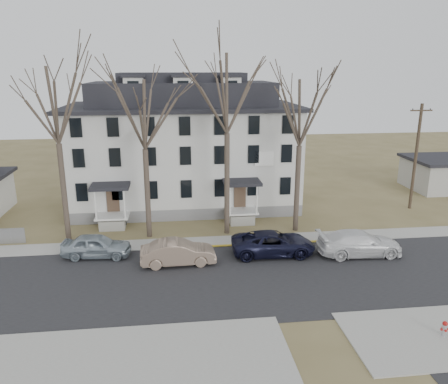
{
  "coord_description": "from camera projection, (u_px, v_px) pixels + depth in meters",
  "views": [
    {
      "loc": [
        -2.99,
        -21.96,
        12.49
      ],
      "look_at": [
        0.68,
        9.0,
        3.57
      ],
      "focal_mm": 35.0,
      "sensor_mm": 36.0,
      "label": 1
    }
  ],
  "objects": [
    {
      "name": "car_navy",
      "position": [
        273.0,
        244.0,
        30.04
      ],
      "size": [
        5.82,
        2.83,
        1.6
      ],
      "primitive_type": "imported",
      "rotation": [
        0.0,
        0.0,
        1.54
      ],
      "color": "black",
      "rests_on": "ground"
    },
    {
      "name": "yellow_curb",
      "position": [
        285.0,
        244.0,
        32.08
      ],
      "size": [
        14.0,
        0.25,
        0.06
      ],
      "primitive_type": "cube",
      "color": "gold",
      "rests_on": "ground"
    },
    {
      "name": "car_white",
      "position": [
        359.0,
        244.0,
        29.96
      ],
      "size": [
        5.84,
        2.51,
        1.68
      ],
      "primitive_type": "imported",
      "rotation": [
        0.0,
        0.0,
        1.54
      ],
      "color": "white",
      "rests_on": "ground"
    },
    {
      "name": "bicycle_left",
      "position": [
        115.0,
        221.0,
        35.33
      ],
      "size": [
        1.93,
        0.93,
        0.98
      ],
      "primitive_type": "imported",
      "rotation": [
        0.0,
        0.0,
        1.41
      ],
      "color": "black",
      "rests_on": "ground"
    },
    {
      "name": "tree_mid_right",
      "position": [
        301.0,
        108.0,
        32.18
      ],
      "size": [
        7.8,
        7.8,
        12.74
      ],
      "color": "#473B31",
      "rests_on": "ground"
    },
    {
      "name": "tree_center",
      "position": [
        227.0,
        88.0,
        31.16
      ],
      "size": [
        9.0,
        9.0,
        14.7
      ],
      "color": "#473B31",
      "rests_on": "ground"
    },
    {
      "name": "car_tan",
      "position": [
        178.0,
        253.0,
        28.51
      ],
      "size": [
        4.95,
        1.9,
        1.61
      ],
      "primitive_type": "imported",
      "rotation": [
        0.0,
        0.0,
        1.61
      ],
      "color": "gray",
      "rests_on": "ground"
    },
    {
      "name": "car_silver",
      "position": [
        96.0,
        246.0,
        29.64
      ],
      "size": [
        4.78,
        2.28,
        1.58
      ],
      "primitive_type": "imported",
      "rotation": [
        0.0,
        0.0,
        1.48
      ],
      "color": "#9DACB6",
      "rests_on": "ground"
    },
    {
      "name": "utility_pole_far",
      "position": [
        416.0,
        156.0,
        38.84
      ],
      "size": [
        2.0,
        0.28,
        9.5
      ],
      "color": "#3D3023",
      "rests_on": "ground"
    },
    {
      "name": "ground",
      "position": [
        231.0,
        296.0,
        24.73
      ],
      "size": [
        120.0,
        120.0,
        0.0
      ],
      "primitive_type": "plane",
      "color": "olive",
      "rests_on": "ground"
    },
    {
      "name": "boarding_house",
      "position": [
        184.0,
        148.0,
        40.17
      ],
      "size": [
        20.8,
        12.36,
        12.05
      ],
      "color": "slate",
      "rests_on": "ground"
    },
    {
      "name": "far_sidewalk",
      "position": [
        217.0,
        242.0,
        32.37
      ],
      "size": [
        120.0,
        2.0,
        0.08
      ],
      "primitive_type": "cube",
      "color": "#A09F97",
      "rests_on": "ground"
    },
    {
      "name": "tree_far_left",
      "position": [
        54.0,
        100.0,
        30.0
      ],
      "size": [
        8.4,
        8.4,
        13.72
      ],
      "color": "#473B31",
      "rests_on": "ground"
    },
    {
      "name": "main_road",
      "position": [
        226.0,
        280.0,
        26.64
      ],
      "size": [
        120.0,
        10.0,
        0.04
      ],
      "primitive_type": "cube",
      "color": "#27272A",
      "rests_on": "ground"
    },
    {
      "name": "distant_building",
      "position": [
        448.0,
        173.0,
        46.31
      ],
      "size": [
        8.5,
        6.5,
        3.35
      ],
      "color": "#A09F97",
      "rests_on": "ground"
    },
    {
      "name": "tree_mid_left",
      "position": [
        143.0,
        110.0,
        30.89
      ],
      "size": [
        7.8,
        7.8,
        12.74
      ],
      "color": "#473B31",
      "rests_on": "ground"
    },
    {
      "name": "fire_hydrant",
      "position": [
        444.0,
        329.0,
        20.9
      ],
      "size": [
        0.34,
        0.32,
        0.83
      ],
      "color": "#B7B7BA",
      "rests_on": "ground"
    },
    {
      "name": "near_sidewalk_left",
      "position": [
        65.0,
        364.0,
        19.06
      ],
      "size": [
        20.0,
        5.0,
        0.08
      ],
      "primitive_type": "cube",
      "color": "#A09F97",
      "rests_on": "ground"
    }
  ]
}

